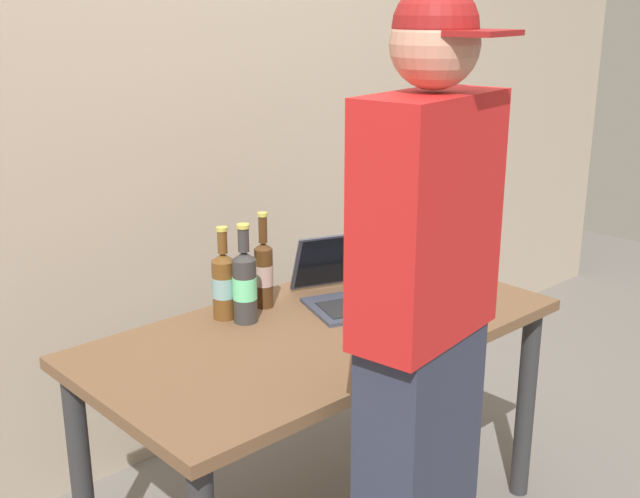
# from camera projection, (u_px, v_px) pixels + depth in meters

# --- Properties ---
(desk) EXTENTS (1.47, 0.75, 0.74)m
(desk) POSITION_uv_depth(u_px,v_px,m) (323.00, 356.00, 2.47)
(desk) COLOR brown
(desk) RESTS_ON ground
(laptop) EXTENTS (0.43, 0.43, 0.21)m
(laptop) POSITION_uv_depth(u_px,v_px,m) (353.00, 287.00, 2.64)
(laptop) COLOR #383D4C
(laptop) RESTS_ON desk
(beer_bottle_amber) EXTENTS (0.08, 0.08, 0.30)m
(beer_bottle_amber) POSITION_uv_depth(u_px,v_px,m) (224.00, 284.00, 2.47)
(beer_bottle_amber) COLOR brown
(beer_bottle_amber) RESTS_ON desk
(beer_bottle_dark) EXTENTS (0.08, 0.08, 0.31)m
(beer_bottle_dark) POSITION_uv_depth(u_px,v_px,m) (245.00, 284.00, 2.44)
(beer_bottle_dark) COLOR #333333
(beer_bottle_dark) RESTS_ON desk
(beer_bottle_brown) EXTENTS (0.06, 0.06, 0.32)m
(beer_bottle_brown) POSITION_uv_depth(u_px,v_px,m) (264.00, 271.00, 2.56)
(beer_bottle_brown) COLOR #472B14
(beer_bottle_brown) RESTS_ON desk
(person_figure) EXTENTS (0.42, 0.30, 1.74)m
(person_figure) POSITION_uv_depth(u_px,v_px,m) (422.00, 347.00, 1.91)
(person_figure) COLOR #2D3347
(person_figure) RESTS_ON ground
(back_wall) EXTENTS (6.00, 0.10, 2.60)m
(back_wall) POSITION_uv_depth(u_px,v_px,m) (165.00, 117.00, 2.86)
(back_wall) COLOR tan
(back_wall) RESTS_ON ground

